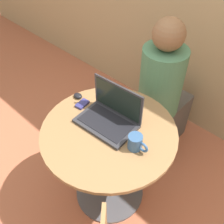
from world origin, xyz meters
The scene contains 7 objects.
ground_plane centered at (0.00, 0.00, 0.00)m, with size 12.00×12.00×0.00m, color #B26042.
round_table centered at (0.00, 0.00, 0.49)m, with size 0.81×0.81×0.71m.
laptop centered at (-0.04, 0.06, 0.76)m, with size 0.37×0.25×0.24m.
cell_phone centered at (-0.28, 0.04, 0.72)m, with size 0.06×0.10×0.02m.
computer_mouse centered at (-0.35, 0.07, 0.72)m, with size 0.06×0.05×0.03m.
coffee_cup centered at (0.20, 0.01, 0.76)m, with size 0.13×0.08×0.09m.
person_seated centered at (-0.05, 0.65, 0.50)m, with size 0.31×0.49×1.18m.
Camera 1 is at (0.72, -0.74, 1.86)m, focal length 42.00 mm.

